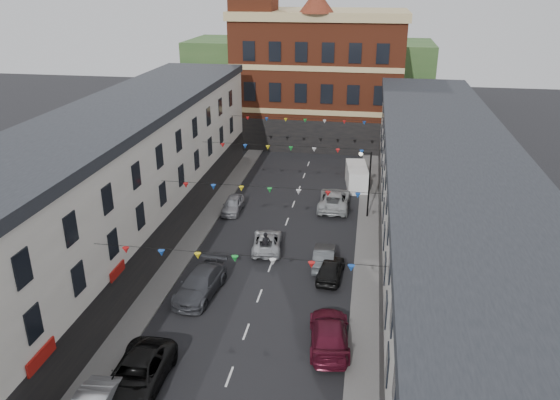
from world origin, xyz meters
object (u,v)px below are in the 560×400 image
Objects in this scene: moving_car at (267,241)px; white_van at (357,177)px; pedestrian at (266,244)px; car_left_c at (137,375)px; car_left_d at (200,284)px; street_lamp at (367,176)px; car_left_e at (233,205)px; car_right_d at (330,269)px; car_right_e at (324,257)px; car_right_c at (329,333)px; car_right_f at (334,199)px.

white_van reaches higher than moving_car.
car_left_c is at bearing -118.92° from pedestrian.
white_van is 17.03m from pedestrian.
car_left_d is 1.10× the size of white_van.
street_lamp reaches higher than car_left_e.
car_right_d is (9.56, -10.30, 0.03)m from car_left_e.
white_van is (1.76, 16.66, 0.40)m from car_right_e.
pedestrian is (-5.06, 2.52, 0.23)m from car_right_d.
car_left_d is (0.50, 9.17, -0.01)m from car_left_c.
car_right_c is 20.27m from car_right_f.
car_right_f is (-0.67, 12.69, 0.11)m from car_right_d.
car_right_f is at bearing -83.03° from car_right_d.
moving_car is 16.07m from white_van.
car_right_f is (7.64, 16.22, 0.01)m from car_left_d.
car_right_e is at bearing -89.27° from car_right_c.
car_right_c is (8.84, -4.02, -0.01)m from car_left_d.
car_left_c is 1.05× the size of car_left_d.
car_right_c reaches higher than car_left_e.
car_right_d is (-0.52, 7.55, -0.08)m from car_right_c.
pedestrian is (0.12, -1.10, 0.29)m from moving_car.
car_left_c reaches higher than moving_car.
pedestrian is at bearing 88.69° from moving_car.
street_lamp is at bearing 0.81° from car_left_e.
car_left_e is 8.99m from pedestrian.
car_right_d is (8.31, 3.53, -0.09)m from car_left_d.
white_van is (9.47, 21.91, 0.30)m from car_left_d.
car_left_c is at bearing 70.11° from moving_car.
car_right_d is 0.83× the size of white_van.
pedestrian is at bearing -61.99° from car_left_e.
car_left_d is at bearing 32.55° from car_right_e.
street_lamp reaches higher than car_right_d.
car_left_d is 1.01× the size of car_right_c.
car_right_f reaches higher than moving_car.
car_right_e reaches higher than car_left_e.
car_left_d is 13.89m from car_left_e.
street_lamp is 1.09× the size of car_left_d.
moving_car is (-5.70, 11.17, -0.14)m from car_right_c.
car_left_e is (-1.25, 13.83, -0.12)m from car_left_d.
white_van is (0.63, 25.93, 0.31)m from car_right_c.
car_right_c is at bearing 109.70° from moving_car.
street_lamp is 1.51× the size of car_left_e.
car_right_d is 12.70m from car_right_f.
car_right_f is (-0.07, 10.96, 0.11)m from car_right_e.
car_left_c is 1.40× the size of car_right_d.
car_left_c reaches higher than car_right_c.
street_lamp is 12.14m from car_left_e.
car_right_e is 0.73× the size of car_right_f.
car_left_d is (-10.44, -14.42, -3.11)m from street_lamp.
white_van is at bearing -97.58° from car_right_c.
car_left_d is 0.94× the size of car_right_f.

